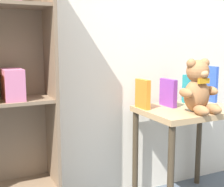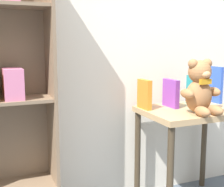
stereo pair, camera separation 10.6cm
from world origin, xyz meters
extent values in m
cube|color=silver|center=(0.00, 1.33, 1.25)|extent=(4.80, 0.06, 2.50)
cube|color=#7F664C|center=(-0.69, 1.15, 0.78)|extent=(0.02, 0.26, 1.55)
cube|color=#7F664C|center=(-0.96, 1.27, 0.78)|extent=(0.56, 0.02, 1.55)
cube|color=#7F664C|center=(-0.96, 1.15, 0.78)|extent=(0.52, 0.24, 0.02)
cube|color=#D17093|center=(-0.89, 1.14, 0.87)|extent=(0.10, 0.18, 0.16)
cube|color=tan|center=(0.19, 1.02, 0.65)|extent=(0.62, 0.46, 0.04)
cylinder|color=#3E3121|center=(-0.09, 0.82, 0.31)|extent=(0.04, 0.04, 0.63)
cylinder|color=#3E3121|center=(-0.09, 1.22, 0.31)|extent=(0.04, 0.04, 0.63)
cylinder|color=#3E3121|center=(0.47, 1.22, 0.31)|extent=(0.04, 0.04, 0.63)
ellipsoid|color=#99663D|center=(0.15, 0.91, 0.76)|extent=(0.17, 0.13, 0.20)
sphere|color=#99663D|center=(0.15, 0.91, 0.91)|extent=(0.14, 0.14, 0.14)
sphere|color=#99663D|center=(0.10, 0.91, 0.96)|extent=(0.06, 0.06, 0.06)
sphere|color=#99663D|center=(0.21, 0.91, 0.96)|extent=(0.06, 0.06, 0.06)
ellipsoid|color=tan|center=(0.15, 0.86, 0.90)|extent=(0.06, 0.04, 0.04)
ellipsoid|color=#99663D|center=(0.06, 0.90, 0.79)|extent=(0.06, 0.11, 0.06)
ellipsoid|color=#99663D|center=(0.25, 0.90, 0.79)|extent=(0.06, 0.11, 0.06)
ellipsoid|color=#99663D|center=(0.11, 0.82, 0.69)|extent=(0.06, 0.12, 0.06)
ellipsoid|color=#99663D|center=(0.20, 0.82, 0.69)|extent=(0.06, 0.12, 0.06)
cube|color=#C68419|center=(0.15, 0.86, 0.86)|extent=(0.08, 0.02, 0.03)
cube|color=orange|center=(-0.09, 1.14, 0.76)|extent=(0.04, 0.13, 0.19)
cube|color=purple|center=(0.09, 1.12, 0.76)|extent=(0.04, 0.15, 0.18)
cube|color=teal|center=(0.28, 1.14, 0.76)|extent=(0.04, 0.10, 0.20)
cube|color=#2D51B7|center=(0.47, 1.12, 0.79)|extent=(0.03, 0.11, 0.25)
camera|label=1|loc=(-1.14, -0.54, 1.08)|focal=50.00mm
camera|label=2|loc=(-1.04, -0.59, 1.08)|focal=50.00mm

